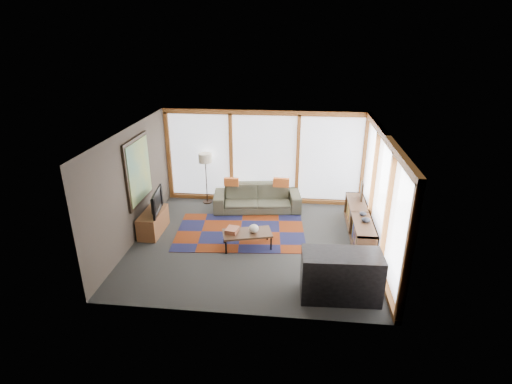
# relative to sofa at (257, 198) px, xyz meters

# --- Properties ---
(ground) EXTENTS (5.50, 5.50, 0.00)m
(ground) POSITION_rel_sofa_xyz_m (0.13, -1.85, -0.34)
(ground) COLOR #2C2C2A
(ground) RESTS_ON ground
(room_envelope) EXTENTS (5.52, 5.02, 2.62)m
(room_envelope) POSITION_rel_sofa_xyz_m (0.62, -1.29, 1.20)
(room_envelope) COLOR #40382E
(room_envelope) RESTS_ON ground
(rug) EXTENTS (3.22, 2.22, 0.01)m
(rug) POSITION_rel_sofa_xyz_m (-0.26, -1.37, -0.33)
(rug) COLOR maroon
(rug) RESTS_ON ground
(sofa) EXTENTS (2.42, 1.21, 0.68)m
(sofa) POSITION_rel_sofa_xyz_m (0.00, 0.00, 0.00)
(sofa) COLOR #3E3D2E
(sofa) RESTS_ON ground
(pillow_left) EXTENTS (0.39, 0.12, 0.22)m
(pillow_left) POSITION_rel_sofa_xyz_m (-0.69, -0.04, 0.45)
(pillow_left) COLOR #BE5721
(pillow_left) RESTS_ON sofa
(pillow_right) EXTENTS (0.43, 0.14, 0.24)m
(pillow_right) POSITION_rel_sofa_xyz_m (0.64, 0.03, 0.46)
(pillow_right) COLOR #BE5721
(pillow_right) RESTS_ON sofa
(floor_lamp) EXTENTS (0.36, 0.36, 1.45)m
(floor_lamp) POSITION_rel_sofa_xyz_m (-1.45, 0.30, 0.39)
(floor_lamp) COLOR black
(floor_lamp) RESTS_ON ground
(coffee_table) EXTENTS (1.18, 0.81, 0.36)m
(coffee_table) POSITION_rel_sofa_xyz_m (-0.00, -2.04, -0.16)
(coffee_table) COLOR #352316
(coffee_table) RESTS_ON ground
(book_stack) EXTENTS (0.30, 0.35, 0.10)m
(book_stack) POSITION_rel_sofa_xyz_m (-0.34, -2.07, 0.07)
(book_stack) COLOR #995439
(book_stack) RESTS_ON coffee_table
(vase) EXTENTS (0.26, 0.26, 0.19)m
(vase) POSITION_rel_sofa_xyz_m (0.14, -2.02, 0.12)
(vase) COLOR beige
(vase) RESTS_ON coffee_table
(bookshelf) EXTENTS (0.45, 2.45, 0.61)m
(bookshelf) POSITION_rel_sofa_xyz_m (2.56, -1.22, -0.03)
(bookshelf) COLOR #352316
(bookshelf) RESTS_ON ground
(bowl_a) EXTENTS (0.23, 0.23, 0.10)m
(bowl_a) POSITION_rel_sofa_xyz_m (2.60, -1.73, 0.32)
(bowl_a) COLOR black
(bowl_a) RESTS_ON bookshelf
(bowl_b) EXTENTS (0.19, 0.19, 0.08)m
(bowl_b) POSITION_rel_sofa_xyz_m (2.59, -1.40, 0.31)
(bowl_b) COLOR black
(bowl_b) RESTS_ON bookshelf
(shelf_picture) EXTENTS (0.07, 0.34, 0.44)m
(shelf_picture) POSITION_rel_sofa_xyz_m (2.67, -0.46, 0.50)
(shelf_picture) COLOR black
(shelf_picture) RESTS_ON bookshelf
(tv_console) EXTENTS (0.44, 1.06, 0.53)m
(tv_console) POSITION_rel_sofa_xyz_m (-2.34, -1.60, -0.07)
(tv_console) COLOR brown
(tv_console) RESTS_ON ground
(television) EXTENTS (0.25, 0.95, 0.54)m
(television) POSITION_rel_sofa_xyz_m (-2.28, -1.59, 0.47)
(television) COLOR black
(television) RESTS_ON tv_console
(bar_counter) EXTENTS (1.45, 0.73, 0.90)m
(bar_counter) POSITION_rel_sofa_xyz_m (1.91, -3.66, 0.11)
(bar_counter) COLOR black
(bar_counter) RESTS_ON ground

